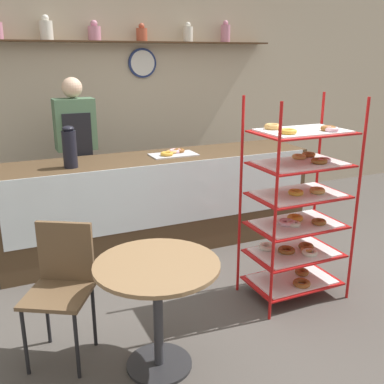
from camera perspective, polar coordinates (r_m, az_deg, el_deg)
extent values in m
plane|color=#4C4742|center=(3.68, 2.86, -13.74)|extent=(14.00, 14.00, 0.00)
cube|color=beige|center=(5.51, -9.03, 11.32)|extent=(10.00, 0.06, 2.70)
cube|color=#4C331E|center=(5.34, -8.91, 18.32)|extent=(3.72, 0.24, 0.02)
cylinder|color=silver|center=(5.18, -18.02, 18.93)|extent=(0.14, 0.14, 0.19)
sphere|color=silver|center=(5.18, -18.15, 20.23)|extent=(0.07, 0.07, 0.07)
cylinder|color=#CC7F99|center=(5.26, -12.28, 19.08)|extent=(0.14, 0.14, 0.15)
sphere|color=#CC7F99|center=(5.27, -12.35, 20.16)|extent=(0.08, 0.08, 0.08)
cylinder|color=#B24C33|center=(5.41, -6.40, 19.23)|extent=(0.12, 0.12, 0.14)
sphere|color=#B24C33|center=(5.41, -6.43, 20.20)|extent=(0.07, 0.07, 0.07)
cylinder|color=silver|center=(5.62, -0.52, 19.40)|extent=(0.12, 0.12, 0.17)
sphere|color=silver|center=(5.62, -0.52, 20.46)|extent=(0.06, 0.06, 0.06)
cylinder|color=#CC7F99|center=(5.84, 4.26, 19.42)|extent=(0.12, 0.12, 0.20)
sphere|color=#CC7F99|center=(5.84, 4.29, 20.61)|extent=(0.06, 0.06, 0.06)
cylinder|color=navy|center=(5.51, -6.33, 15.97)|extent=(0.34, 0.03, 0.34)
cylinder|color=white|center=(5.49, -6.27, 15.97)|extent=(0.29, 0.00, 0.29)
cube|color=#4C3823|center=(4.52, -4.21, -1.24)|extent=(3.08, 0.65, 0.93)
cube|color=silver|center=(4.17, -2.68, -0.35)|extent=(2.96, 0.01, 0.60)
cylinder|color=#B71414|center=(3.16, 10.50, -3.30)|extent=(0.02, 0.02, 1.60)
cylinder|color=#B71414|center=(3.62, 20.22, -1.45)|extent=(0.02, 0.02, 1.60)
cylinder|color=#B71414|center=(3.54, 6.16, -0.89)|extent=(0.02, 0.02, 1.60)
cylinder|color=#B71414|center=(3.95, 15.49, 0.51)|extent=(0.02, 0.02, 1.60)
cube|color=#B71414|center=(3.81, 12.57, -10.91)|extent=(0.71, 0.45, 0.01)
cube|color=white|center=(3.81, 12.58, -10.75)|extent=(0.63, 0.40, 0.01)
torus|color=brown|center=(3.89, 13.78, -9.84)|extent=(0.12, 0.12, 0.04)
torus|color=brown|center=(3.71, 13.75, -11.18)|extent=(0.14, 0.14, 0.04)
cube|color=#B71414|center=(3.71, 12.81, -7.59)|extent=(0.71, 0.45, 0.01)
cube|color=white|center=(3.70, 12.83, -7.42)|extent=(0.63, 0.40, 0.01)
torus|color=brown|center=(3.66, 11.91, -7.22)|extent=(0.14, 0.14, 0.04)
torus|color=silver|center=(3.70, 9.45, -6.84)|extent=(0.13, 0.13, 0.04)
torus|color=silver|center=(3.67, 14.72, -7.44)|extent=(0.12, 0.12, 0.03)
torus|color=tan|center=(3.72, 14.41, -7.08)|extent=(0.10, 0.10, 0.03)
torus|color=brown|center=(3.77, 14.29, -6.69)|extent=(0.12, 0.12, 0.04)
cube|color=#B71414|center=(3.62, 13.07, -4.09)|extent=(0.71, 0.45, 0.01)
cube|color=white|center=(3.61, 13.08, -3.91)|extent=(0.63, 0.40, 0.01)
torus|color=gold|center=(3.65, 12.96, -3.22)|extent=(0.13, 0.13, 0.04)
torus|color=brown|center=(3.62, 15.81, -3.65)|extent=(0.11, 0.11, 0.04)
torus|color=#EAB2C1|center=(3.56, 11.93, -3.78)|extent=(0.13, 0.13, 0.03)
torus|color=silver|center=(3.55, 12.75, -3.92)|extent=(0.11, 0.11, 0.03)
cube|color=#B71414|center=(3.54, 13.33, -0.41)|extent=(0.71, 0.45, 0.01)
cube|color=white|center=(3.53, 13.34, -0.23)|extent=(0.63, 0.40, 0.01)
torus|color=tan|center=(3.57, 15.63, 0.19)|extent=(0.12, 0.12, 0.04)
torus|color=gold|center=(3.49, 13.05, -0.04)|extent=(0.12, 0.12, 0.03)
cube|color=#B71414|center=(3.47, 13.60, 3.41)|extent=(0.71, 0.45, 0.01)
cube|color=white|center=(3.47, 13.61, 3.60)|extent=(0.63, 0.40, 0.01)
torus|color=tan|center=(3.59, 13.44, 4.40)|extent=(0.11, 0.11, 0.03)
torus|color=#EAB2C1|center=(3.51, 16.40, 3.90)|extent=(0.11, 0.11, 0.03)
torus|color=brown|center=(3.46, 15.86, 3.81)|extent=(0.12, 0.12, 0.04)
torus|color=brown|center=(3.68, 14.59, 4.64)|extent=(0.11, 0.11, 0.03)
cube|color=#B71414|center=(3.43, 13.88, 7.36)|extent=(0.71, 0.45, 0.01)
cube|color=white|center=(3.42, 13.90, 7.56)|extent=(0.63, 0.40, 0.01)
torus|color=gold|center=(3.23, 12.07, 7.54)|extent=(0.13, 0.13, 0.03)
torus|color=#EAB2C1|center=(3.41, 17.28, 7.63)|extent=(0.11, 0.11, 0.03)
torus|color=brown|center=(3.43, 16.92, 7.74)|extent=(0.11, 0.11, 0.04)
torus|color=tan|center=(3.41, 10.23, 8.19)|extent=(0.13, 0.13, 0.04)
cube|color=#282833|center=(4.79, -14.01, -0.42)|extent=(0.23, 0.19, 0.97)
cube|color=#4C7051|center=(4.63, -14.67, 8.32)|extent=(0.39, 0.22, 0.50)
cube|color=black|center=(4.53, -14.32, 7.00)|extent=(0.27, 0.01, 0.42)
sphere|color=beige|center=(4.59, -15.00, 12.70)|extent=(0.20, 0.20, 0.20)
cylinder|color=#262628|center=(3.05, -4.17, -20.93)|extent=(0.41, 0.41, 0.02)
cylinder|color=#333338|center=(2.85, -4.32, -15.49)|extent=(0.06, 0.06, 0.67)
cylinder|color=olive|center=(2.68, -4.49, -9.26)|extent=(0.75, 0.75, 0.02)
cylinder|color=black|center=(3.02, -20.44, -17.43)|extent=(0.02, 0.02, 0.45)
cylinder|color=black|center=(2.90, -14.41, -18.37)|extent=(0.02, 0.02, 0.45)
cylinder|color=black|center=(3.26, -17.92, -14.38)|extent=(0.02, 0.02, 0.45)
cylinder|color=black|center=(3.16, -12.35, -15.08)|extent=(0.02, 0.02, 0.45)
cube|color=brown|center=(2.96, -16.68, -12.40)|extent=(0.52, 0.52, 0.03)
cube|color=brown|center=(3.01, -15.76, -7.27)|extent=(0.33, 0.21, 0.40)
cylinder|color=black|center=(4.05, -15.27, 5.26)|extent=(0.12, 0.12, 0.32)
ellipsoid|color=black|center=(4.02, -15.47, 7.77)|extent=(0.10, 0.10, 0.05)
cube|color=silver|center=(4.43, -2.38, 4.76)|extent=(0.45, 0.25, 0.01)
torus|color=tan|center=(4.47, -2.60, 5.12)|extent=(0.11, 0.11, 0.03)
torus|color=#EAB2C1|center=(4.50, -2.12, 5.25)|extent=(0.13, 0.13, 0.03)
torus|color=gold|center=(4.36, -3.22, 4.86)|extent=(0.12, 0.12, 0.03)
torus|color=brown|center=(4.51, -1.64, 5.28)|extent=(0.11, 0.11, 0.03)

